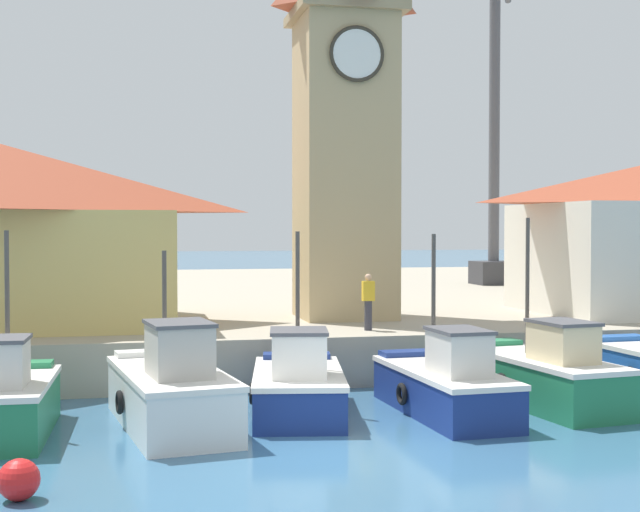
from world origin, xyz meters
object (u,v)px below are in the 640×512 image
port_crane_near (494,145)px  dock_worker_near_tower (368,301)px  fishing_boat_left_outer (4,401)px  fishing_boat_mid_left (298,385)px  mooring_buoy (19,480)px  clock_tower (345,104)px  fishing_boat_center (445,385)px  fishing_boat_mid_right (543,375)px  fishing_boat_left_inner (171,391)px

port_crane_near → dock_worker_near_tower: (-11.89, -18.85, -6.41)m
fishing_boat_left_outer → fishing_boat_mid_left: (6.34, 0.80, -0.05)m
dock_worker_near_tower → mooring_buoy: bearing=-130.3°
clock_tower → dock_worker_near_tower: bearing=-93.1°
fishing_boat_center → fishing_boat_mid_right: fishing_boat_mid_right is taller
fishing_boat_left_outer → fishing_boat_center: (9.64, 0.09, -0.04)m
fishing_boat_mid_left → port_crane_near: (14.78, 23.33, 7.95)m
fishing_boat_center → port_crane_near: bearing=64.5°
fishing_boat_left_outer → fishing_boat_left_inner: fishing_boat_left_outer is taller
fishing_boat_mid_left → port_crane_near: size_ratio=0.25×
mooring_buoy → fishing_boat_center: bearing=28.1°
fishing_boat_left_inner → clock_tower: (6.00, 8.89, 7.54)m
fishing_boat_center → fishing_boat_mid_right: bearing=11.1°
fishing_boat_center → clock_tower: bearing=91.4°
fishing_boat_left_outer → dock_worker_near_tower: size_ratio=2.63×
mooring_buoy → fishing_boat_left_inner: bearing=60.9°
fishing_boat_left_outer → port_crane_near: 33.03m
fishing_boat_mid_left → port_crane_near: port_crane_near is taller
fishing_boat_mid_left → dock_worker_near_tower: fishing_boat_mid_left is taller
fishing_boat_left_outer → dock_worker_near_tower: (9.23, 5.28, 1.49)m
fishing_boat_left_inner → dock_worker_near_tower: bearing=42.0°
fishing_boat_left_outer → mooring_buoy: bearing=-79.8°
fishing_boat_left_inner → dock_worker_near_tower: 7.94m
mooring_buoy → dock_worker_near_tower: 13.12m
fishing_boat_left_inner → mooring_buoy: fishing_boat_left_inner is taller
fishing_boat_center → clock_tower: 11.70m
fishing_boat_mid_left → mooring_buoy: (-5.51, -5.42, -0.35)m
fishing_boat_left_outer → fishing_boat_mid_right: bearing=2.8°
port_crane_near → mooring_buoy: port_crane_near is taller
clock_tower → fishing_boat_center: bearing=-88.6°
fishing_boat_left_outer → mooring_buoy: 4.71m
fishing_boat_left_inner → fishing_boat_left_outer: bearing=-179.0°
fishing_boat_mid_left → fishing_boat_center: fishing_boat_mid_left is taller
fishing_boat_left_outer → fishing_boat_center: 9.64m
fishing_boat_left_inner → mooring_buoy: bearing=-119.1°
fishing_boat_left_outer → fishing_boat_left_inner: 3.43m
fishing_boat_mid_left → fishing_boat_mid_right: (6.00, -0.19, 0.06)m
fishing_boat_left_outer → fishing_boat_mid_right: fishing_boat_mid_right is taller
fishing_boat_mid_left → fishing_boat_center: 3.38m
fishing_boat_left_outer → mooring_buoy: size_ratio=6.40×
mooring_buoy → fishing_boat_left_outer: bearing=100.2°
clock_tower → fishing_boat_left_inner: bearing=-124.0°
fishing_boat_mid_right → dock_worker_near_tower: fishing_boat_mid_right is taller
fishing_boat_center → mooring_buoy: bearing=-151.9°
port_crane_near → clock_tower: bearing=-127.6°
fishing_boat_left_inner → fishing_boat_mid_left: size_ratio=1.14×
fishing_boat_mid_right → mooring_buoy: (-11.51, -5.23, -0.42)m
fishing_boat_left_outer → mooring_buoy: fishing_boat_left_outer is taller
port_crane_near → fishing_boat_center: bearing=-115.5°
port_crane_near → dock_worker_near_tower: size_ratio=11.92×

